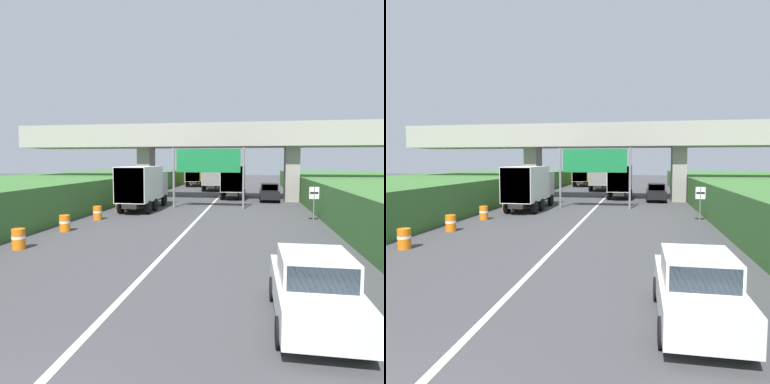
# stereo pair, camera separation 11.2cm
# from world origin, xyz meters

# --- Properties ---
(lane_centre_stripe) EXTENTS (0.20, 91.80, 0.01)m
(lane_centre_stripe) POSITION_xyz_m (0.00, 25.90, 0.00)
(lane_centre_stripe) COLOR white
(lane_centre_stripe) RESTS_ON ground
(overpass_bridge) EXTENTS (40.00, 4.80, 7.44)m
(overpass_bridge) POSITION_xyz_m (0.00, 32.38, 5.57)
(overpass_bridge) COLOR #9E998E
(overpass_bridge) RESTS_ON ground
(overhead_highway_sign) EXTENTS (5.88, 0.18, 4.94)m
(overhead_highway_sign) POSITION_xyz_m (0.00, 25.54, 3.60)
(overhead_highway_sign) COLOR slate
(overhead_highway_sign) RESTS_ON ground
(speed_limit_sign) EXTENTS (0.60, 0.08, 2.23)m
(speed_limit_sign) POSITION_xyz_m (7.40, 20.15, 1.48)
(speed_limit_sign) COLOR slate
(speed_limit_sign) RESTS_ON ground
(truck_blue) EXTENTS (2.44, 7.30, 3.44)m
(truck_blue) POSITION_xyz_m (-1.57, 44.02, 1.93)
(truck_blue) COLOR black
(truck_blue) RESTS_ON ground
(truck_yellow) EXTENTS (2.44, 7.30, 3.44)m
(truck_yellow) POSITION_xyz_m (-5.18, 52.09, 1.93)
(truck_yellow) COLOR black
(truck_yellow) RESTS_ON ground
(truck_silver) EXTENTS (2.44, 7.30, 3.44)m
(truck_silver) POSITION_xyz_m (-4.98, 24.05, 1.93)
(truck_silver) COLOR black
(truck_silver) RESTS_ON ground
(truck_orange) EXTENTS (2.44, 7.30, 3.44)m
(truck_orange) POSITION_xyz_m (1.62, 34.65, 1.93)
(truck_orange) COLOR black
(truck_orange) RESTS_ON ground
(car_black) EXTENTS (1.86, 4.10, 1.72)m
(car_black) POSITION_xyz_m (5.18, 31.83, 0.86)
(car_black) COLOR black
(car_black) RESTS_ON ground
(car_white) EXTENTS (1.86, 4.10, 1.72)m
(car_white) POSITION_xyz_m (5.00, 5.36, 0.86)
(car_white) COLOR silver
(car_white) RESTS_ON ground
(construction_barrel_1) EXTENTS (0.57, 0.57, 0.90)m
(construction_barrel_1) POSITION_xyz_m (-6.47, 10.69, 0.46)
(construction_barrel_1) COLOR orange
(construction_barrel_1) RESTS_ON ground
(construction_barrel_2) EXTENTS (0.57, 0.57, 0.90)m
(construction_barrel_2) POSITION_xyz_m (-6.54, 14.69, 0.46)
(construction_barrel_2) COLOR orange
(construction_barrel_2) RESTS_ON ground
(construction_barrel_3) EXTENTS (0.57, 0.57, 0.90)m
(construction_barrel_3) POSITION_xyz_m (-6.46, 18.68, 0.46)
(construction_barrel_3) COLOR orange
(construction_barrel_3) RESTS_ON ground
(construction_barrel_4) EXTENTS (0.57, 0.57, 0.90)m
(construction_barrel_4) POSITION_xyz_m (-6.49, 22.67, 0.46)
(construction_barrel_4) COLOR orange
(construction_barrel_4) RESTS_ON ground
(construction_barrel_5) EXTENTS (0.57, 0.57, 0.90)m
(construction_barrel_5) POSITION_xyz_m (-6.64, 26.67, 0.46)
(construction_barrel_5) COLOR orange
(construction_barrel_5) RESTS_ON ground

